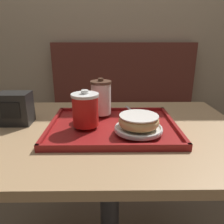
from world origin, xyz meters
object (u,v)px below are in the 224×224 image
Objects in this scene: coffee_cup_rear at (100,97)px; donut_chocolate_glazed at (138,121)px; spoon at (136,114)px; napkin_dispenser at (15,108)px; coffee_cup_front at (85,109)px.

coffee_cup_rear is 1.07× the size of donut_chocolate_glazed.
coffee_cup_rear is at bearing 126.27° from donut_chocolate_glazed.
donut_chocolate_glazed is at bearing -22.04° from spoon.
coffee_cup_rear is at bearing 8.33° from napkin_dispenser.
coffee_cup_rear is 0.96× the size of spoon.
coffee_cup_front is 1.03× the size of napkin_dispenser.
coffee_cup_rear reaches higher than spoon.
donut_chocolate_glazed is (0.13, -0.18, -0.03)m from coffee_cup_rear.
coffee_cup_front is at bearing -15.75° from napkin_dispenser.
spoon is at bearing 85.57° from donut_chocolate_glazed.
donut_chocolate_glazed is at bearing -53.73° from coffee_cup_rear.
napkin_dispenser is (-0.46, 0.13, 0.00)m from donut_chocolate_glazed.
coffee_cup_front is at bearing -78.77° from spoon.
coffee_cup_front is 0.84× the size of spoon.
coffee_cup_rear reaches higher than donut_chocolate_glazed.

